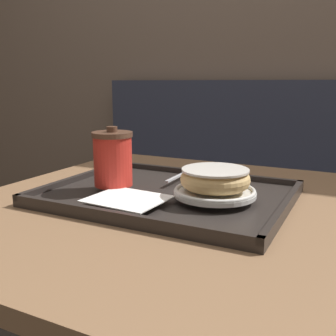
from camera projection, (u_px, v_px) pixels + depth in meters
wall_behind at (289, 31)px, 1.65m from camera, size 8.00×0.05×2.40m
booth_bench at (217, 239)px, 1.73m from camera, size 1.21×0.44×1.00m
cafe_table at (176, 289)px, 0.82m from camera, size 0.82×0.84×0.76m
serving_tray at (168, 195)px, 0.80m from camera, size 0.48×0.37×0.02m
napkin_paper at (127, 199)px, 0.72m from camera, size 0.14×0.12×0.00m
coffee_cup_front at (113, 158)px, 0.80m from camera, size 0.08×0.08×0.12m
plate_with_chocolate_donut at (215, 192)px, 0.74m from camera, size 0.16×0.16×0.01m
donut_chocolate_glazed at (215, 179)px, 0.73m from camera, size 0.13×0.13×0.04m
spoon at (186, 171)px, 0.92m from camera, size 0.02×0.13×0.01m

